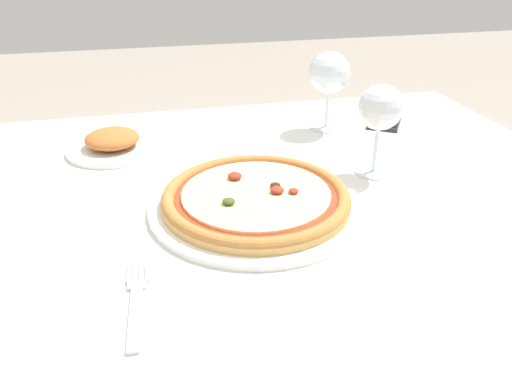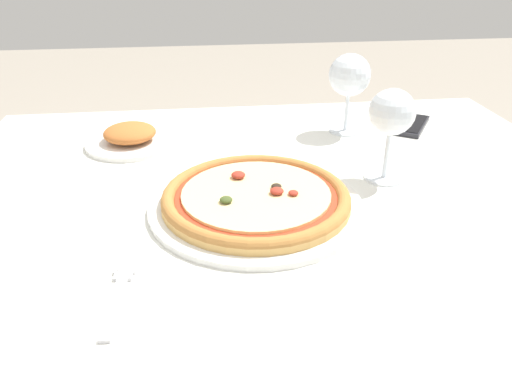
{
  "view_description": "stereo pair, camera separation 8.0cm",
  "coord_description": "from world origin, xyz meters",
  "px_view_note": "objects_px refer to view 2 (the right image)",
  "views": [
    {
      "loc": [
        -0.21,
        -0.7,
        1.13
      ],
      "look_at": [
        -0.05,
        -0.01,
        0.76
      ],
      "focal_mm": 35.0,
      "sensor_mm": 36.0,
      "label": 1
    },
    {
      "loc": [
        -0.13,
        -0.72,
        1.13
      ],
      "look_at": [
        -0.05,
        -0.01,
        0.76
      ],
      "focal_mm": 35.0,
      "sensor_mm": 36.0,
      "label": 2
    }
  ],
  "objects_px": {
    "pizza_plate": "(256,199)",
    "cell_phone": "(409,125)",
    "wine_glass_far_left": "(350,77)",
    "wine_glass_far_right": "(392,115)",
    "side_plate": "(130,137)",
    "fork": "(119,290)",
    "dining_table": "(282,246)"
  },
  "relations": [
    {
      "from": "dining_table",
      "to": "side_plate",
      "type": "relative_size",
      "value": 6.41
    },
    {
      "from": "cell_phone",
      "to": "side_plate",
      "type": "xyz_separation_m",
      "value": [
        -0.63,
        -0.04,
        0.01
      ]
    },
    {
      "from": "wine_glass_far_right",
      "to": "side_plate",
      "type": "bearing_deg",
      "value": 155.09
    },
    {
      "from": "dining_table",
      "to": "pizza_plate",
      "type": "height_order",
      "value": "pizza_plate"
    },
    {
      "from": "dining_table",
      "to": "wine_glass_far_left",
      "type": "xyz_separation_m",
      "value": [
        0.2,
        0.32,
        0.21
      ]
    },
    {
      "from": "fork",
      "to": "side_plate",
      "type": "height_order",
      "value": "side_plate"
    },
    {
      "from": "wine_glass_far_right",
      "to": "cell_phone",
      "type": "relative_size",
      "value": 1.06
    },
    {
      "from": "wine_glass_far_right",
      "to": "cell_phone",
      "type": "bearing_deg",
      "value": 59.26
    },
    {
      "from": "fork",
      "to": "wine_glass_far_left",
      "type": "distance_m",
      "value": 0.69
    },
    {
      "from": "pizza_plate",
      "to": "cell_phone",
      "type": "xyz_separation_m",
      "value": [
        0.4,
        0.34,
        -0.01
      ]
    },
    {
      "from": "pizza_plate",
      "to": "fork",
      "type": "bearing_deg",
      "value": -135.7
    },
    {
      "from": "fork",
      "to": "wine_glass_far_left",
      "type": "bearing_deg",
      "value": 49.72
    },
    {
      "from": "side_plate",
      "to": "fork",
      "type": "bearing_deg",
      "value": -86.08
    },
    {
      "from": "pizza_plate",
      "to": "wine_glass_far_left",
      "type": "height_order",
      "value": "wine_glass_far_left"
    },
    {
      "from": "fork",
      "to": "wine_glass_far_right",
      "type": "xyz_separation_m",
      "value": [
        0.44,
        0.27,
        0.12
      ]
    },
    {
      "from": "wine_glass_far_right",
      "to": "side_plate",
      "type": "xyz_separation_m",
      "value": [
        -0.48,
        0.22,
        -0.11
      ]
    },
    {
      "from": "dining_table",
      "to": "wine_glass_far_right",
      "type": "bearing_deg",
      "value": 19.87
    },
    {
      "from": "wine_glass_far_right",
      "to": "dining_table",
      "type": "bearing_deg",
      "value": -160.13
    },
    {
      "from": "pizza_plate",
      "to": "side_plate",
      "type": "bearing_deg",
      "value": 127.36
    },
    {
      "from": "fork",
      "to": "side_plate",
      "type": "relative_size",
      "value": 0.9
    },
    {
      "from": "pizza_plate",
      "to": "wine_glass_far_left",
      "type": "relative_size",
      "value": 2.0
    },
    {
      "from": "wine_glass_far_left",
      "to": "cell_phone",
      "type": "xyz_separation_m",
      "value": [
        0.16,
        0.01,
        -0.12
      ]
    },
    {
      "from": "wine_glass_far_left",
      "to": "side_plate",
      "type": "bearing_deg",
      "value": -176.97
    },
    {
      "from": "fork",
      "to": "pizza_plate",
      "type": "bearing_deg",
      "value": 44.3
    },
    {
      "from": "wine_glass_far_right",
      "to": "side_plate",
      "type": "height_order",
      "value": "wine_glass_far_right"
    },
    {
      "from": "dining_table",
      "to": "pizza_plate",
      "type": "distance_m",
      "value": 0.11
    },
    {
      "from": "dining_table",
      "to": "cell_phone",
      "type": "height_order",
      "value": "cell_phone"
    },
    {
      "from": "dining_table",
      "to": "wine_glass_far_right",
      "type": "distance_m",
      "value": 0.3
    },
    {
      "from": "wine_glass_far_left",
      "to": "cell_phone",
      "type": "distance_m",
      "value": 0.2
    },
    {
      "from": "wine_glass_far_left",
      "to": "side_plate",
      "type": "relative_size",
      "value": 0.93
    },
    {
      "from": "wine_glass_far_left",
      "to": "fork",
      "type": "bearing_deg",
      "value": -130.28
    },
    {
      "from": "dining_table",
      "to": "cell_phone",
      "type": "bearing_deg",
      "value": 43.11
    }
  ]
}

